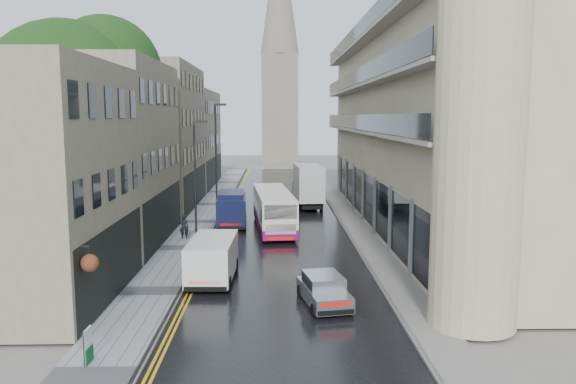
{
  "coord_description": "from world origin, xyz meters",
  "views": [
    {
      "loc": [
        -0.32,
        -13.48,
        7.86
      ],
      "look_at": [
        0.41,
        18.0,
        3.59
      ],
      "focal_mm": 35.0,
      "sensor_mm": 36.0,
      "label": 1
    }
  ],
  "objects_px": {
    "tree_near": "(68,132)",
    "estate_sign": "(88,346)",
    "tree_far": "(130,136)",
    "lamp_post_far": "(216,157)",
    "cream_bus": "(261,217)",
    "pedestrian": "(184,227)",
    "white_van": "(187,268)",
    "navy_van": "(218,212)",
    "lamp_post_near": "(195,184)",
    "white_lorry": "(298,188)",
    "silver_hatchback": "(315,300)"
  },
  "relations": [
    {
      "from": "lamp_post_near",
      "to": "white_lorry",
      "type": "bearing_deg",
      "value": 64.44
    },
    {
      "from": "tree_far",
      "to": "lamp_post_near",
      "type": "xyz_separation_m",
      "value": [
        7.15,
        -13.48,
        -2.38
      ]
    },
    {
      "from": "cream_bus",
      "to": "lamp_post_far",
      "type": "relative_size",
      "value": 1.12
    },
    {
      "from": "cream_bus",
      "to": "silver_hatchback",
      "type": "height_order",
      "value": "cream_bus"
    },
    {
      "from": "navy_van",
      "to": "estate_sign",
      "type": "relative_size",
      "value": 4.5
    },
    {
      "from": "cream_bus",
      "to": "white_van",
      "type": "bearing_deg",
      "value": -110.82
    },
    {
      "from": "white_van",
      "to": "estate_sign",
      "type": "distance_m",
      "value": 7.84
    },
    {
      "from": "white_van",
      "to": "estate_sign",
      "type": "bearing_deg",
      "value": -102.6
    },
    {
      "from": "tree_far",
      "to": "lamp_post_far",
      "type": "distance_m",
      "value": 7.2
    },
    {
      "from": "navy_van",
      "to": "pedestrian",
      "type": "bearing_deg",
      "value": -122.34
    },
    {
      "from": "estate_sign",
      "to": "pedestrian",
      "type": "bearing_deg",
      "value": 91.32
    },
    {
      "from": "tree_far",
      "to": "lamp_post_far",
      "type": "height_order",
      "value": "tree_far"
    },
    {
      "from": "white_van",
      "to": "pedestrian",
      "type": "distance_m",
      "value": 10.59
    },
    {
      "from": "tree_near",
      "to": "silver_hatchback",
      "type": "distance_m",
      "value": 19.43
    },
    {
      "from": "tree_near",
      "to": "white_van",
      "type": "bearing_deg",
      "value": -47.37
    },
    {
      "from": "pedestrian",
      "to": "white_lorry",
      "type": "bearing_deg",
      "value": -130.22
    },
    {
      "from": "tree_near",
      "to": "white_lorry",
      "type": "relative_size",
      "value": 1.96
    },
    {
      "from": "cream_bus",
      "to": "pedestrian",
      "type": "height_order",
      "value": "cream_bus"
    },
    {
      "from": "silver_hatchback",
      "to": "lamp_post_near",
      "type": "distance_m",
      "value": 13.7
    },
    {
      "from": "white_van",
      "to": "lamp_post_near",
      "type": "distance_m",
      "value": 8.9
    },
    {
      "from": "white_van",
      "to": "pedestrian",
      "type": "bearing_deg",
      "value": 101.58
    },
    {
      "from": "tree_near",
      "to": "tree_far",
      "type": "relative_size",
      "value": 1.11
    },
    {
      "from": "silver_hatchback",
      "to": "tree_near",
      "type": "bearing_deg",
      "value": 127.82
    },
    {
      "from": "cream_bus",
      "to": "silver_hatchback",
      "type": "distance_m",
      "value": 14.74
    },
    {
      "from": "pedestrian",
      "to": "estate_sign",
      "type": "height_order",
      "value": "pedestrian"
    },
    {
      "from": "pedestrian",
      "to": "lamp_post_near",
      "type": "relative_size",
      "value": 0.21
    },
    {
      "from": "tree_near",
      "to": "pedestrian",
      "type": "bearing_deg",
      "value": 13.47
    },
    {
      "from": "pedestrian",
      "to": "navy_van",
      "type": "bearing_deg",
      "value": -125.5
    },
    {
      "from": "tree_far",
      "to": "silver_hatchback",
      "type": "distance_m",
      "value": 29.13
    },
    {
      "from": "tree_near",
      "to": "navy_van",
      "type": "relative_size",
      "value": 2.75
    },
    {
      "from": "white_van",
      "to": "estate_sign",
      "type": "height_order",
      "value": "white_van"
    },
    {
      "from": "tree_far",
      "to": "lamp_post_far",
      "type": "relative_size",
      "value": 1.43
    },
    {
      "from": "white_lorry",
      "to": "navy_van",
      "type": "bearing_deg",
      "value": -129.78
    },
    {
      "from": "pedestrian",
      "to": "lamp_post_far",
      "type": "relative_size",
      "value": 0.18
    },
    {
      "from": "white_van",
      "to": "lamp_post_far",
      "type": "height_order",
      "value": "lamp_post_far"
    },
    {
      "from": "tree_near",
      "to": "cream_bus",
      "type": "bearing_deg",
      "value": 11.37
    },
    {
      "from": "tree_far",
      "to": "navy_van",
      "type": "height_order",
      "value": "tree_far"
    },
    {
      "from": "cream_bus",
      "to": "pedestrian",
      "type": "xyz_separation_m",
      "value": [
        -4.89,
        -0.74,
        -0.45
      ]
    },
    {
      "from": "cream_bus",
      "to": "navy_van",
      "type": "height_order",
      "value": "cream_bus"
    },
    {
      "from": "tree_far",
      "to": "white_lorry",
      "type": "height_order",
      "value": "tree_far"
    },
    {
      "from": "navy_van",
      "to": "lamp_post_near",
      "type": "height_order",
      "value": "lamp_post_near"
    },
    {
      "from": "lamp_post_near",
      "to": "estate_sign",
      "type": "relative_size",
      "value": 6.65
    },
    {
      "from": "cream_bus",
      "to": "estate_sign",
      "type": "distance_m",
      "value": 19.43
    },
    {
      "from": "tree_far",
      "to": "cream_bus",
      "type": "distance_m",
      "value": 16.11
    },
    {
      "from": "white_van",
      "to": "lamp_post_near",
      "type": "height_order",
      "value": "lamp_post_near"
    },
    {
      "from": "lamp_post_far",
      "to": "silver_hatchback",
      "type": "bearing_deg",
      "value": -82.88
    },
    {
      "from": "lamp_post_near",
      "to": "estate_sign",
      "type": "distance_m",
      "value": 16.36
    },
    {
      "from": "tree_near",
      "to": "estate_sign",
      "type": "distance_m",
      "value": 18.72
    },
    {
      "from": "cream_bus",
      "to": "white_lorry",
      "type": "xyz_separation_m",
      "value": [
        2.83,
        10.6,
        0.52
      ]
    },
    {
      "from": "lamp_post_far",
      "to": "estate_sign",
      "type": "height_order",
      "value": "lamp_post_far"
    }
  ]
}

